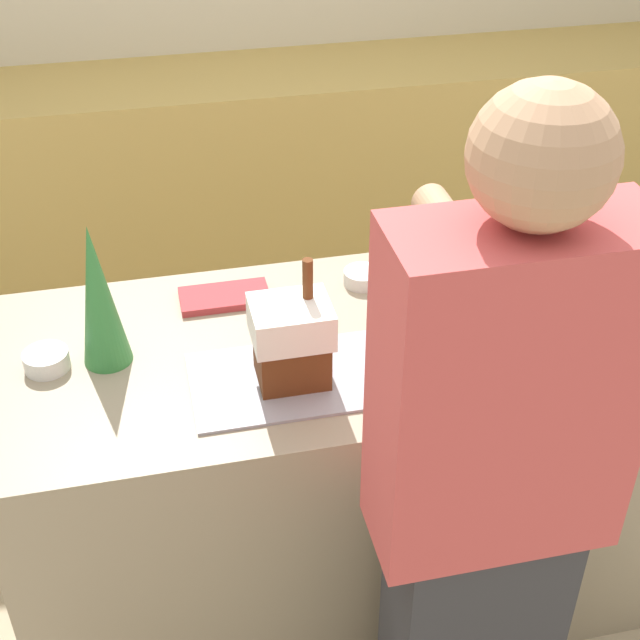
% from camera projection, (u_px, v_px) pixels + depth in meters
% --- Properties ---
extents(ground_plane, '(12.00, 12.00, 0.00)m').
position_uv_depth(ground_plane, '(351.00, 571.00, 2.77)').
color(ground_plane, '#C6B28E').
extents(back_cabinet_block, '(6.00, 0.60, 0.95)m').
position_uv_depth(back_cabinet_block, '(252.00, 178.00, 3.96)').
color(back_cabinet_block, tan).
rests_on(back_cabinet_block, ground_plane).
extents(kitchen_island, '(1.79, 0.77, 0.91)m').
position_uv_depth(kitchen_island, '(354.00, 465.00, 2.51)').
color(kitchen_island, gray).
rests_on(kitchen_island, ground_plane).
extents(baking_tray, '(0.48, 0.29, 0.01)m').
position_uv_depth(baking_tray, '(292.00, 379.00, 2.09)').
color(baking_tray, '#9E9EA8').
rests_on(baking_tray, kitchen_island).
extents(gingerbread_house, '(0.18, 0.15, 0.30)m').
position_uv_depth(gingerbread_house, '(292.00, 340.00, 2.03)').
color(gingerbread_house, '#5B2D14').
rests_on(gingerbread_house, baking_tray).
extents(decorative_tree, '(0.12, 0.12, 0.37)m').
position_uv_depth(decorative_tree, '(98.00, 296.00, 2.06)').
color(decorative_tree, '#33843D').
rests_on(decorative_tree, kitchen_island).
extents(candy_bowl_behind_tray, '(0.10, 0.10, 0.04)m').
position_uv_depth(candy_bowl_behind_tray, '(362.00, 277.00, 2.43)').
color(candy_bowl_behind_tray, silver).
rests_on(candy_bowl_behind_tray, kitchen_island).
extents(candy_bowl_near_tray_left, '(0.11, 0.11, 0.05)m').
position_uv_depth(candy_bowl_near_tray_left, '(46.00, 360.00, 2.12)').
color(candy_bowl_near_tray_left, white).
rests_on(candy_bowl_near_tray_left, kitchen_island).
extents(candy_bowl_near_tray_right, '(0.12, 0.12, 0.05)m').
position_uv_depth(candy_bowl_near_tray_right, '(418.00, 290.00, 2.36)').
color(candy_bowl_near_tray_right, white).
rests_on(candy_bowl_near_tray_right, kitchen_island).
extents(candy_bowl_far_left, '(0.12, 0.12, 0.04)m').
position_uv_depth(candy_bowl_far_left, '(615.00, 273.00, 2.45)').
color(candy_bowl_far_left, white).
rests_on(candy_bowl_far_left, kitchen_island).
extents(cookbook, '(0.24, 0.12, 0.02)m').
position_uv_depth(cookbook, '(225.00, 297.00, 2.37)').
color(cookbook, '#B23338').
rests_on(cookbook, kitchen_island).
extents(mug, '(0.08, 0.08, 0.08)m').
position_uv_depth(mug, '(611.00, 289.00, 2.35)').
color(mug, '#2D2D33').
rests_on(mug, kitchen_island).
extents(person, '(0.47, 0.58, 1.78)m').
position_uv_depth(person, '(488.00, 503.00, 1.76)').
color(person, '#333338').
rests_on(person, ground_plane).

